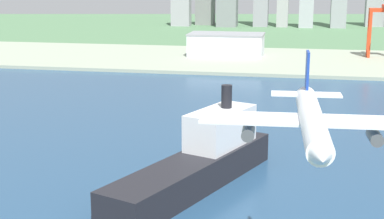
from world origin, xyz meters
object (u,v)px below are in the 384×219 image
port_crane_red (384,21)px  cargo_ship (201,160)px  airplane_landing (312,121)px  warehouse_main (226,44)px

port_crane_red → cargo_ship: bearing=-107.0°
airplane_landing → port_crane_red: airplane_landing is taller
airplane_landing → cargo_ship: size_ratio=0.56×
port_crane_red → warehouse_main: bearing=-174.6°
airplane_landing → warehouse_main: (-64.51, 366.68, -30.92)m
airplane_landing → warehouse_main: size_ratio=0.73×
cargo_ship → warehouse_main: (-31.18, 289.21, 3.27)m
airplane_landing → port_crane_red: (58.40, 378.20, -10.79)m
cargo_ship → warehouse_main: bearing=96.2°
airplane_landing → cargo_ship: (-33.33, 77.47, -34.19)m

